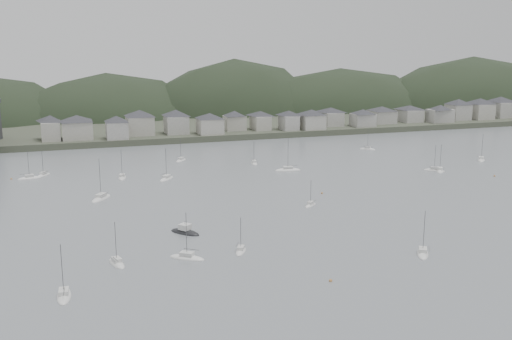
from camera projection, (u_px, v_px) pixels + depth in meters
name	position (u px, v px, depth m)	size (l,w,h in m)	color
ground	(366.00, 267.00, 125.88)	(900.00, 900.00, 0.00)	slate
far_shore_land	(154.00, 112.00, 399.27)	(900.00, 250.00, 3.00)	#383D2D
forested_ridge	(168.00, 136.00, 379.69)	(851.55, 103.94, 102.57)	black
waterfront_town	(282.00, 118.00, 309.79)	(451.48, 28.46, 12.92)	#A09D92
sailboat_lead	(367.00, 149.00, 266.54)	(6.92, 6.32, 9.76)	silver
moored_fleet	(237.00, 197.00, 183.29)	(238.07, 133.38, 13.74)	silver
motor_launch_far	(185.00, 232.00, 148.31)	(7.97, 8.81, 4.08)	black
mooring_buoys	(291.00, 201.00, 178.34)	(166.19, 119.51, 0.70)	#B67A3C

